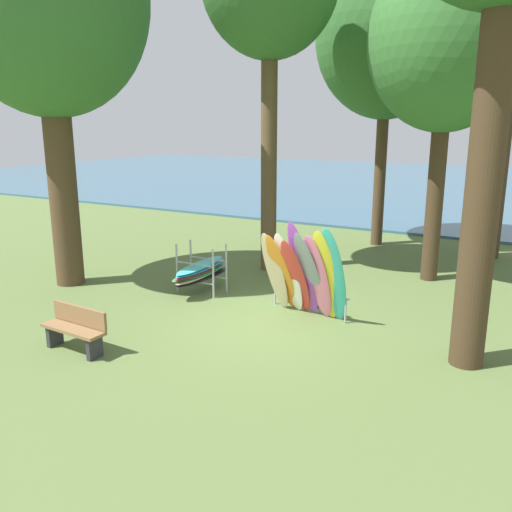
# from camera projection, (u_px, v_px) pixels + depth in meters

# --- Properties ---
(ground_plane) EXTENTS (80.00, 80.00, 0.00)m
(ground_plane) POSITION_uv_depth(u_px,v_px,m) (271.00, 320.00, 11.70)
(ground_plane) COLOR #566B38
(lake_water) EXTENTS (80.00, 36.00, 0.10)m
(lake_water) POSITION_uv_depth(u_px,v_px,m) (468.00, 186.00, 35.98)
(lake_water) COLOR #38607A
(lake_water) RESTS_ON ground
(tree_foreground_left) EXTENTS (4.91, 4.91, 9.95)m
(tree_foreground_left) POSITION_uv_depth(u_px,v_px,m) (46.00, 0.00, 12.69)
(tree_foreground_left) COLOR #4C3823
(tree_foreground_left) RESTS_ON ground
(tree_mid_behind) EXTENTS (3.98, 3.98, 8.52)m
(tree_mid_behind) POSITION_uv_depth(u_px,v_px,m) (448.00, 41.00, 13.27)
(tree_mid_behind) COLOR #42301E
(tree_mid_behind) RESTS_ON ground
(tree_deep_back) EXTENTS (4.70, 4.70, 9.71)m
(tree_deep_back) POSITION_uv_depth(u_px,v_px,m) (388.00, 35.00, 17.30)
(tree_deep_back) COLOR #4C3823
(tree_deep_back) RESTS_ON ground
(leaning_board_pile) EXTENTS (2.12, 1.15, 2.24)m
(leaning_board_pile) POSITION_uv_depth(u_px,v_px,m) (304.00, 275.00, 11.59)
(leaning_board_pile) COLOR #C6B289
(leaning_board_pile) RESTS_ON ground
(board_storage_rack) EXTENTS (1.15, 2.13, 1.25)m
(board_storage_rack) POSITION_uv_depth(u_px,v_px,m) (201.00, 271.00, 13.56)
(board_storage_rack) COLOR #9EA0A5
(board_storage_rack) RESTS_ON ground
(park_bench) EXTENTS (1.42, 0.48, 0.85)m
(park_bench) POSITION_uv_depth(u_px,v_px,m) (76.00, 328.00, 10.05)
(park_bench) COLOR #2D2D33
(park_bench) RESTS_ON ground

